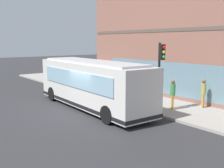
% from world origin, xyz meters
% --- Properties ---
extents(ground, '(120.00, 120.00, 0.00)m').
position_xyz_m(ground, '(0.00, 0.00, 0.00)').
color(ground, '#2D2D30').
extents(sidewalk_curb, '(4.01, 40.00, 0.15)m').
position_xyz_m(sidewalk_curb, '(4.60, 0.00, 0.07)').
color(sidewalk_curb, '#9E9991').
rests_on(sidewalk_curb, ground).
extents(building_corner, '(8.92, 17.31, 9.25)m').
position_xyz_m(building_corner, '(11.04, 0.00, 4.62)').
color(building_corner, '#8C5B4C').
rests_on(building_corner, ground).
extents(city_bus_nearside, '(2.85, 10.11, 3.07)m').
position_xyz_m(city_bus_nearside, '(0.74, 0.76, 1.55)').
color(city_bus_nearside, silver).
rests_on(city_bus_nearside, ground).
extents(traffic_light_near_corner, '(0.32, 0.49, 4.07)m').
position_xyz_m(traffic_light_near_corner, '(3.27, -2.78, 2.98)').
color(traffic_light_near_corner, black).
rests_on(traffic_light_near_corner, sidewalk_curb).
extents(pedestrian_near_hydrant, '(0.32, 0.32, 1.65)m').
position_xyz_m(pedestrian_near_hydrant, '(3.40, 7.54, 1.10)').
color(pedestrian_near_hydrant, silver).
rests_on(pedestrian_near_hydrant, sidewalk_curb).
extents(pedestrian_near_building_entrance, '(0.32, 0.32, 1.78)m').
position_xyz_m(pedestrian_near_building_entrance, '(6.02, -3.92, 1.18)').
color(pedestrian_near_building_entrance, gold).
rests_on(pedestrian_near_building_entrance, sidewalk_curb).
extents(pedestrian_by_light_pole, '(0.32, 0.32, 1.82)m').
position_xyz_m(pedestrian_by_light_pole, '(4.11, -3.06, 1.21)').
color(pedestrian_by_light_pole, gold).
rests_on(pedestrian_by_light_pole, sidewalk_curb).
extents(pedestrian_walking_along_curb, '(0.32, 0.32, 1.57)m').
position_xyz_m(pedestrian_walking_along_curb, '(3.21, 0.91, 1.05)').
color(pedestrian_walking_along_curb, '#3F8C4C').
rests_on(pedestrian_walking_along_curb, sidewalk_curb).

